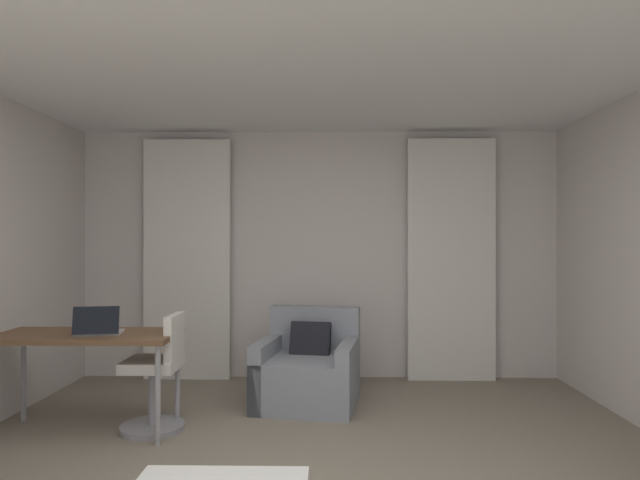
# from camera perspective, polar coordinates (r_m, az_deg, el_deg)

# --- Properties ---
(wall_window) EXTENTS (5.12, 0.06, 2.60)m
(wall_window) POSITION_cam_1_polar(r_m,az_deg,el_deg) (5.68, -0.12, -1.53)
(wall_window) COLOR silver
(wall_window) RESTS_ON ground
(ceiling) EXTENTS (5.12, 6.12, 0.06)m
(ceiling) POSITION_cam_1_polar(r_m,az_deg,el_deg) (2.91, -1.45, 24.14)
(ceiling) COLOR white
(ceiling) RESTS_ON wall_left
(curtain_left_panel) EXTENTS (0.90, 0.06, 2.50)m
(curtain_left_panel) POSITION_cam_1_polar(r_m,az_deg,el_deg) (5.74, -14.00, -2.00)
(curtain_left_panel) COLOR silver
(curtain_left_panel) RESTS_ON ground
(curtain_right_panel) EXTENTS (0.90, 0.06, 2.50)m
(curtain_right_panel) POSITION_cam_1_polar(r_m,az_deg,el_deg) (5.69, 13.84, -2.02)
(curtain_right_panel) COLOR silver
(curtain_right_panel) RESTS_ON ground
(armchair) EXTENTS (0.96, 0.96, 0.82)m
(armchair) POSITION_cam_1_polar(r_m,az_deg,el_deg) (4.87, -1.25, -13.90)
(armchair) COLOR gray
(armchair) RESTS_ON ground
(desk) EXTENTS (1.34, 0.58, 0.75)m
(desk) POSITION_cam_1_polar(r_m,az_deg,el_deg) (4.45, -23.68, -9.95)
(desk) COLOR brown
(desk) RESTS_ON ground
(desk_chair) EXTENTS (0.48, 0.48, 0.88)m
(desk_chair) POSITION_cam_1_polar(r_m,az_deg,el_deg) (4.37, -16.95, -13.94)
(desk_chair) COLOR gray
(desk_chair) RESTS_ON ground
(laptop) EXTENTS (0.36, 0.30, 0.22)m
(laptop) POSITION_cam_1_polar(r_m,az_deg,el_deg) (4.31, -22.60, -8.74)
(laptop) COLOR #ADADB2
(laptop) RESTS_ON desk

